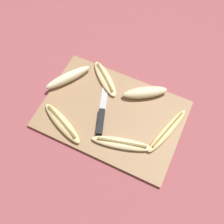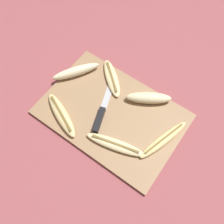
{
  "view_description": "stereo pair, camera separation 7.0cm",
  "coord_description": "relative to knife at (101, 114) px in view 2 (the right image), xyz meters",
  "views": [
    {
      "loc": [
        0.17,
        -0.35,
        0.81
      ],
      "look_at": [
        0.0,
        0.0,
        0.02
      ],
      "focal_mm": 42.0,
      "sensor_mm": 36.0,
      "label": 1
    },
    {
      "loc": [
        0.23,
        -0.32,
        0.81
      ],
      "look_at": [
        0.0,
        0.0,
        0.02
      ],
      "focal_mm": 42.0,
      "sensor_mm": 36.0,
      "label": 2
    }
  ],
  "objects": [
    {
      "name": "banana_ripe_center",
      "position": [
        -0.05,
        0.14,
        0.0
      ],
      "size": [
        0.15,
        0.14,
        0.02
      ],
      "rotation": [
        0.0,
        0.0,
        0.88
      ],
      "color": "beige",
      "rests_on": "cutting_board"
    },
    {
      "name": "cutting_board",
      "position": [
        0.03,
        0.03,
        -0.01
      ],
      "size": [
        0.47,
        0.32,
        0.01
      ],
      "color": "#997551",
      "rests_on": "ground_plane"
    },
    {
      "name": "banana_soft_right",
      "position": [
        0.1,
        -0.06,
        0.0
      ],
      "size": [
        0.2,
        0.09,
        0.02
      ],
      "rotation": [
        0.0,
        0.0,
        1.83
      ],
      "color": "beige",
      "rests_on": "cutting_board"
    },
    {
      "name": "banana_cream_curved",
      "position": [
        0.1,
        0.14,
        0.01
      ],
      "size": [
        0.15,
        0.12,
        0.04
      ],
      "rotation": [
        0.0,
        0.0,
        2.14
      ],
      "color": "beige",
      "rests_on": "cutting_board"
    },
    {
      "name": "banana_bright_far",
      "position": [
        -0.17,
        0.08,
        0.01
      ],
      "size": [
        0.13,
        0.16,
        0.04
      ],
      "rotation": [
        0.0,
        0.0,
        5.69
      ],
      "color": "beige",
      "rests_on": "cutting_board"
    },
    {
      "name": "knife",
      "position": [
        0.0,
        0.0,
        0.0
      ],
      "size": [
        0.09,
        0.22,
        0.02
      ],
      "rotation": [
        0.0,
        0.0,
        0.34
      ],
      "color": "black",
      "rests_on": "cutting_board"
    },
    {
      "name": "banana_golden_short",
      "position": [
        0.22,
        0.04,
        0.0
      ],
      "size": [
        0.09,
        0.2,
        0.02
      ],
      "rotation": [
        0.0,
        0.0,
        2.85
      ],
      "color": "#EDD689",
      "rests_on": "cutting_board"
    },
    {
      "name": "ground_plane",
      "position": [
        0.03,
        0.03,
        -0.02
      ],
      "size": [
        4.0,
        4.0,
        0.0
      ],
      "primitive_type": "plane",
      "color": "#93474C"
    },
    {
      "name": "banana_spotted_left",
      "position": [
        -0.1,
        -0.08,
        0.0
      ],
      "size": [
        0.19,
        0.11,
        0.02
      ],
      "rotation": [
        0.0,
        0.0,
        4.3
      ],
      "color": "#DBC684",
      "rests_on": "cutting_board"
    }
  ]
}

